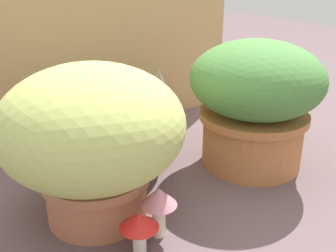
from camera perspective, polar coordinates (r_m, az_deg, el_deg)
name	(u,v)px	position (r m, az deg, el deg)	size (l,w,h in m)	color
ground_plane	(179,189)	(1.19, 1.60, -8.95)	(6.00, 6.00, 0.00)	#5F4C50
grass_planter	(92,135)	(0.99, -10.64, -1.30)	(0.46, 0.46, 0.40)	#B4684A
leafy_planter	(255,99)	(1.28, 12.23, 3.78)	(0.41, 0.41, 0.40)	#B9703F
cat	(141,134)	(1.25, -3.85, -1.16)	(0.36, 0.30, 0.32)	#826E5E
mushroom_ornament_red	(139,224)	(0.92, -4.12, -13.67)	(0.09, 0.09, 0.11)	beige
mushroom_ornament_pink	(159,201)	(0.96, -1.32, -10.61)	(0.09, 0.09, 0.13)	#EDE3C7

